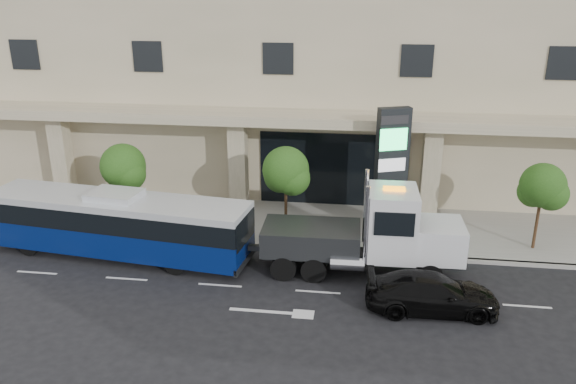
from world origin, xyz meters
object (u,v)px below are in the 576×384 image
at_px(city_bus, 118,223).
at_px(tow_truck, 371,235).
at_px(signage_pylon, 391,170).
at_px(black_sedan, 432,293).

xyz_separation_m(city_bus, tow_truck, (11.16, -0.24, 0.21)).
xyz_separation_m(city_bus, signage_pylon, (12.06, 4.04, 1.71)).
bearing_deg(tow_truck, city_bus, 177.71).
height_order(tow_truck, black_sedan, tow_truck).
bearing_deg(signage_pylon, city_bus, 177.72).
relative_size(black_sedan, signage_pylon, 0.80).
distance_m(city_bus, tow_truck, 11.17).
bearing_deg(city_bus, signage_pylon, 25.35).
xyz_separation_m(tow_truck, black_sedan, (2.30, -2.62, -1.05)).
distance_m(black_sedan, signage_pylon, 7.49).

